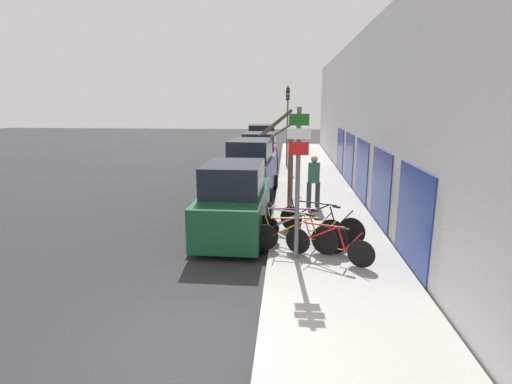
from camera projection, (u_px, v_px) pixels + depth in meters
ground_plane at (254, 191)px, 17.22m from camera, size 80.00×80.00×0.00m
sidewalk_curb at (311, 178)px, 19.73m from camera, size 3.20×32.00×0.15m
building_facade at (350, 114)px, 18.82m from camera, size 0.23×32.00×6.50m
signpost at (298, 178)px, 9.07m from camera, size 0.53×0.13×3.53m
bicycle_0 at (328, 245)px, 9.30m from camera, size 1.97×1.06×0.88m
bicycle_1 at (300, 237)px, 9.84m from camera, size 2.38×0.44×0.90m
bicycle_2 at (295, 232)px, 10.10m from camera, size 2.07×1.25×0.98m
bicycle_3 at (298, 228)px, 10.43m from camera, size 2.38×0.54×0.97m
bicycle_4 at (320, 222)px, 10.87m from camera, size 2.19×1.45×0.99m
parked_car_0 at (235, 203)px, 11.36m from camera, size 2.01×4.29×2.13m
parked_car_1 at (251, 170)px, 16.31m from camera, size 2.13×4.46×2.31m
parked_car_2 at (259, 154)px, 21.74m from camera, size 2.11×4.30×2.16m
parked_car_3 at (262, 143)px, 26.96m from camera, size 2.22×4.34×2.29m
pedestrian_near at (314, 178)px, 13.89m from camera, size 0.47×0.41×1.82m
street_tree at (289, 163)px, 12.99m from camera, size 1.55×1.70×3.42m
traffic_light at (288, 115)px, 22.55m from camera, size 0.20×0.30×4.50m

